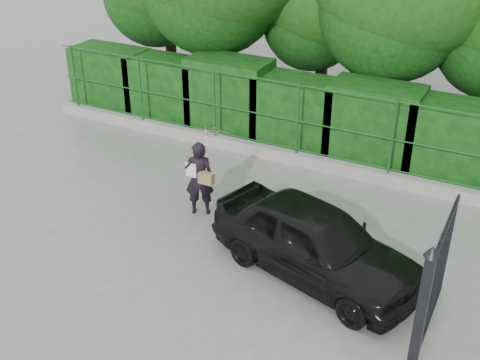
% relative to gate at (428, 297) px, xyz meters
% --- Properties ---
extents(ground, '(80.00, 80.00, 0.00)m').
position_rel_gate_xyz_m(ground, '(-4.60, 0.72, -1.19)').
color(ground, gray).
extents(kerb, '(14.00, 0.25, 0.30)m').
position_rel_gate_xyz_m(kerb, '(-4.60, 5.22, -1.04)').
color(kerb, '#9E9E99').
rests_on(kerb, ground).
extents(fence, '(14.13, 0.06, 1.80)m').
position_rel_gate_xyz_m(fence, '(-4.38, 5.22, 0.01)').
color(fence, '#185320').
rests_on(fence, kerb).
extents(hedge, '(14.20, 1.20, 2.14)m').
position_rel_gate_xyz_m(hedge, '(-4.45, 6.22, -0.21)').
color(hedge, black).
rests_on(hedge, ground).
extents(gate, '(0.22, 2.33, 2.36)m').
position_rel_gate_xyz_m(gate, '(0.00, 0.00, 0.00)').
color(gate, black).
rests_on(gate, ground).
extents(woman, '(1.01, 1.02, 1.96)m').
position_rel_gate_xyz_m(woman, '(-5.01, 2.18, 0.11)').
color(woman, black).
rests_on(woman, ground).
extents(car, '(4.36, 2.72, 1.38)m').
position_rel_gate_xyz_m(car, '(-2.18, 1.27, -0.49)').
color(car, black).
rests_on(car, ground).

